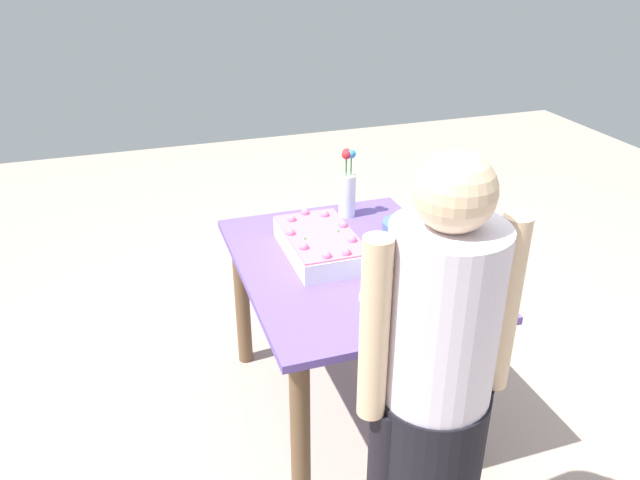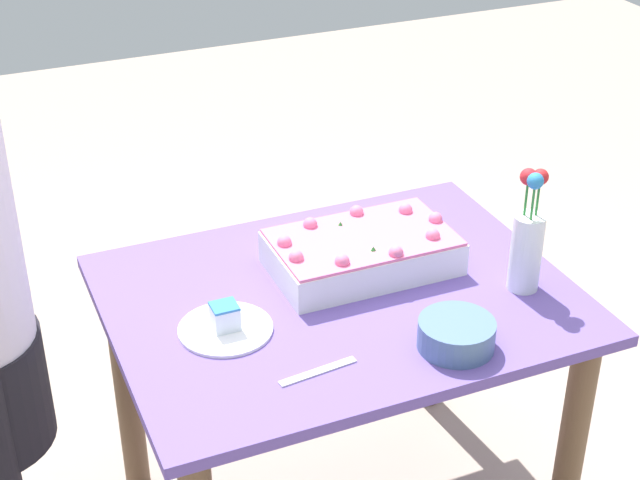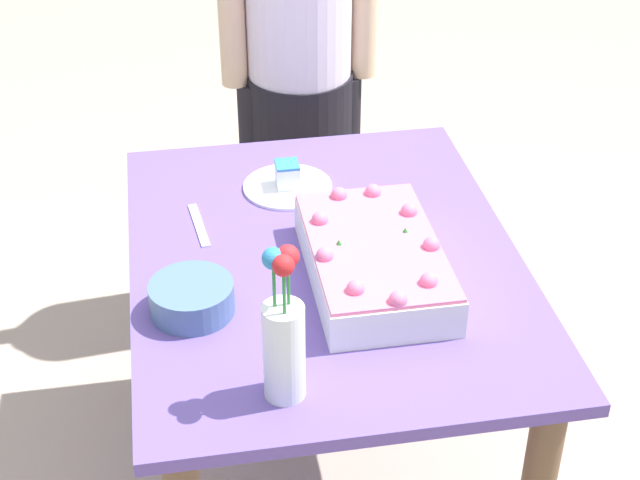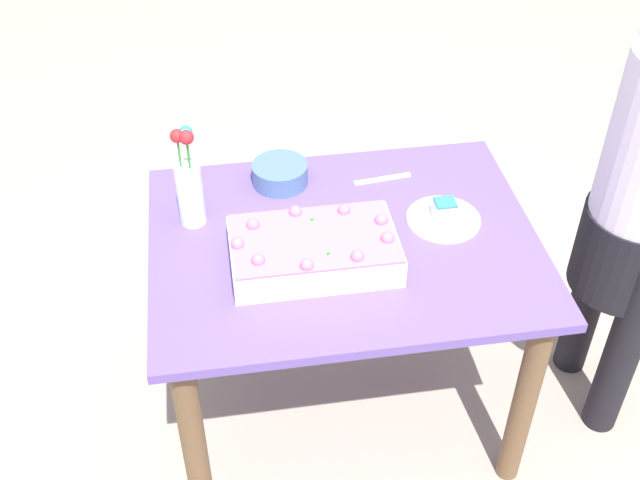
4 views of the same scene
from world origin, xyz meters
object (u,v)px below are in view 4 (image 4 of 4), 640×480
Objects in this scene: sheet_cake at (314,250)px; serving_plate_with_slice at (444,216)px; cake_knife at (382,179)px; flower_vase at (189,186)px; fruit_bowl at (280,174)px.

sheet_cake reaches higher than serving_plate_with_slice.
serving_plate_with_slice is (-0.40, -0.13, -0.03)m from sheet_cake.
flower_vase is (0.59, 0.12, 0.13)m from cake_knife.
flower_vase is (0.32, -0.24, 0.08)m from sheet_cake.
cake_knife is at bearing 173.85° from fruit_bowl.
serving_plate_with_slice reaches higher than cake_knife.
serving_plate_with_slice is 0.74m from flower_vase.
cake_knife is at bearing -168.85° from flower_vase.
cake_knife is 1.06× the size of fruit_bowl.
serving_plate_with_slice is 0.26m from cake_knife.
flower_vase reaches higher than fruit_bowl.
fruit_bowl is (0.45, -0.26, 0.02)m from serving_plate_with_slice.
serving_plate_with_slice is at bearing 171.39° from flower_vase.
cake_knife is (0.13, -0.23, -0.01)m from serving_plate_with_slice.
cake_knife is (-0.27, -0.35, -0.05)m from sheet_cake.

